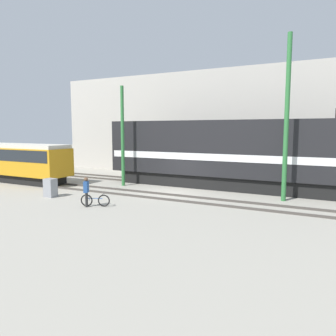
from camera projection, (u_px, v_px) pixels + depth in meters
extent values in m
plane|color=#9E998C|center=(172.00, 193.00, 22.70)|extent=(120.00, 120.00, 0.00)
cube|color=#47423D|center=(155.00, 198.00, 20.58)|extent=(60.00, 0.07, 0.14)
cube|color=#47423D|center=(166.00, 194.00, 21.85)|extent=(60.00, 0.07, 0.14)
cube|color=#47423D|center=(188.00, 186.00, 25.04)|extent=(60.00, 0.07, 0.14)
cube|color=#47423D|center=(195.00, 183.00, 26.30)|extent=(60.00, 0.07, 0.14)
cube|color=#B7B2A8|center=(226.00, 124.00, 32.59)|extent=(35.19, 6.00, 9.85)
cube|color=black|center=(231.00, 182.00, 24.19)|extent=(17.77, 2.55, 1.00)
cube|color=black|center=(232.00, 148.00, 23.89)|extent=(19.31, 3.00, 4.03)
cube|color=white|center=(231.00, 156.00, 23.97)|extent=(18.93, 3.04, 0.50)
cube|color=black|center=(19.00, 178.00, 27.41)|extent=(8.78, 2.00, 0.70)
cube|color=orange|center=(18.00, 161.00, 27.24)|extent=(9.98, 2.50, 2.18)
cube|color=#1E2328|center=(18.00, 154.00, 27.18)|extent=(9.58, 2.54, 0.90)
cube|color=beige|center=(17.00, 146.00, 27.10)|extent=(9.78, 2.38, 0.30)
torus|color=black|center=(104.00, 201.00, 18.57)|extent=(0.66, 0.34, 0.69)
torus|color=black|center=(87.00, 200.00, 18.65)|extent=(0.66, 0.34, 0.69)
cylinder|color=#1E4C99|center=(95.00, 198.00, 18.60)|extent=(0.80, 0.37, 0.04)
cylinder|color=#1E4C99|center=(89.00, 198.00, 18.62)|extent=(0.03, 0.03, 0.31)
cylinder|color=#262626|center=(104.00, 194.00, 18.53)|extent=(0.20, 0.41, 0.02)
cylinder|color=#333333|center=(87.00, 199.00, 18.58)|extent=(0.11, 0.11, 0.83)
cylinder|color=#333333|center=(86.00, 200.00, 18.42)|extent=(0.11, 0.11, 0.83)
cube|color=#264C8C|center=(86.00, 187.00, 18.41)|extent=(0.34, 0.42, 0.64)
sphere|color=brown|center=(86.00, 179.00, 18.36)|extent=(0.22, 0.22, 0.22)
cylinder|color=#2D7238|center=(123.00, 136.00, 25.18)|extent=(0.26, 0.26, 7.66)
cylinder|color=#2D7238|center=(287.00, 119.00, 19.56)|extent=(0.28, 0.28, 9.99)
cube|color=gray|center=(50.00, 188.00, 21.24)|extent=(0.70, 0.60, 1.20)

